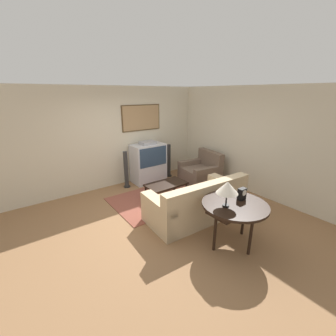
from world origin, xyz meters
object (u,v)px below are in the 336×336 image
object	(u,v)px
mantel_clock	(242,194)
speaker_tower_left	(126,171)
coffee_table	(166,185)
couch	(197,203)
table_lamp	(227,188)
armchair	(201,173)
console_table	(235,207)
tv	(148,163)
speaker_tower_right	(169,161)

from	to	relation	value
mantel_clock	speaker_tower_left	size ratio (longest dim) A/B	0.20
coffee_table	couch	bearing A→B (deg)	-91.18
table_lamp	armchair	bearing A→B (deg)	53.28
console_table	mantel_clock	bearing A→B (deg)	10.38
coffee_table	mantel_clock	world-z (taller)	mantel_clock
tv	coffee_table	bearing A→B (deg)	-101.37
couch	tv	bearing A→B (deg)	-93.48
coffee_table	speaker_tower_left	size ratio (longest dim) A/B	0.98
armchair	speaker_tower_left	distance (m)	2.14
armchair	mantel_clock	xyz separation A→B (m)	(-1.31, -2.31, 0.58)
coffee_table	table_lamp	world-z (taller)	table_lamp
couch	speaker_tower_left	bearing A→B (deg)	-75.72
couch	armchair	size ratio (longest dim) A/B	1.89
tv	couch	bearing A→B (deg)	-96.55
speaker_tower_left	tv	bearing A→B (deg)	0.86
mantel_clock	couch	bearing A→B (deg)	96.21
couch	speaker_tower_left	distance (m)	2.39
tv	table_lamp	xyz separation A→B (m)	(-0.57, -3.32, 0.53)
table_lamp	speaker_tower_left	bearing A→B (deg)	92.82
mantel_clock	coffee_table	bearing A→B (deg)	92.26
couch	coffee_table	bearing A→B (deg)	-88.11
coffee_table	mantel_clock	distance (m)	2.17
tv	speaker_tower_right	bearing A→B (deg)	-0.86
coffee_table	console_table	bearing A→B (deg)	-93.55
coffee_table	speaker_tower_right	size ratio (longest dim) A/B	0.98
couch	console_table	size ratio (longest dim) A/B	1.93
console_table	speaker_tower_left	size ratio (longest dim) A/B	1.07
console_table	mantel_clock	distance (m)	0.28
coffee_table	speaker_tower_left	bearing A→B (deg)	111.81
console_table	speaker_tower_right	bearing A→B (deg)	71.65
armchair	coffee_table	distance (m)	1.41
coffee_table	mantel_clock	xyz separation A→B (m)	(0.08, -2.10, 0.53)
table_lamp	mantel_clock	size ratio (longest dim) A/B	2.07
armchair	mantel_clock	size ratio (longest dim) A/B	5.38
tv	console_table	size ratio (longest dim) A/B	1.11
coffee_table	mantel_clock	size ratio (longest dim) A/B	4.83
coffee_table	console_table	distance (m)	2.17
table_lamp	speaker_tower_right	bearing A→B (deg)	68.52
tv	couch	size ratio (longest dim) A/B	0.58
console_table	couch	bearing A→B (deg)	83.85
console_table	table_lamp	distance (m)	0.44
table_lamp	console_table	bearing A→B (deg)	-12.00
tv	speaker_tower_left	world-z (taller)	tv
table_lamp	mantel_clock	distance (m)	0.46
couch	speaker_tower_right	bearing A→B (deg)	-110.14
couch	table_lamp	world-z (taller)	table_lamp
console_table	speaker_tower_left	distance (m)	3.38
speaker_tower_left	coffee_table	bearing A→B (deg)	-68.19
speaker_tower_right	couch	bearing A→B (deg)	-113.21
couch	armchair	xyz separation A→B (m)	(1.42, 1.33, -0.01)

